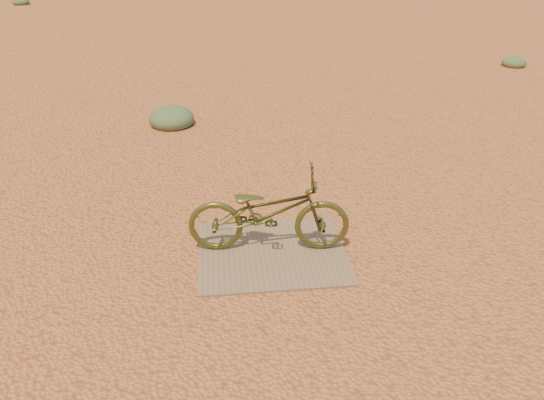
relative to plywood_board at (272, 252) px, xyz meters
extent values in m
plane|color=#B8723F|center=(0.07, -0.26, -0.01)|extent=(120.00, 120.00, 0.00)
cube|color=brown|center=(0.00, 0.00, 0.00)|extent=(1.39, 1.20, 0.02)
imported|color=#42461E|center=(-0.02, 0.06, 0.41)|extent=(1.54, 0.66, 0.79)
ellipsoid|color=#495F3D|center=(-1.13, 3.63, -0.01)|extent=(0.68, 0.68, 0.37)
ellipsoid|color=#495F3D|center=(5.86, 6.44, -0.01)|extent=(0.49, 0.49, 0.27)
ellipsoid|color=#495F3D|center=(-7.18, 16.68, -0.01)|extent=(0.58, 0.58, 0.32)
camera|label=1|loc=(-0.46, -4.16, 2.82)|focal=35.00mm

